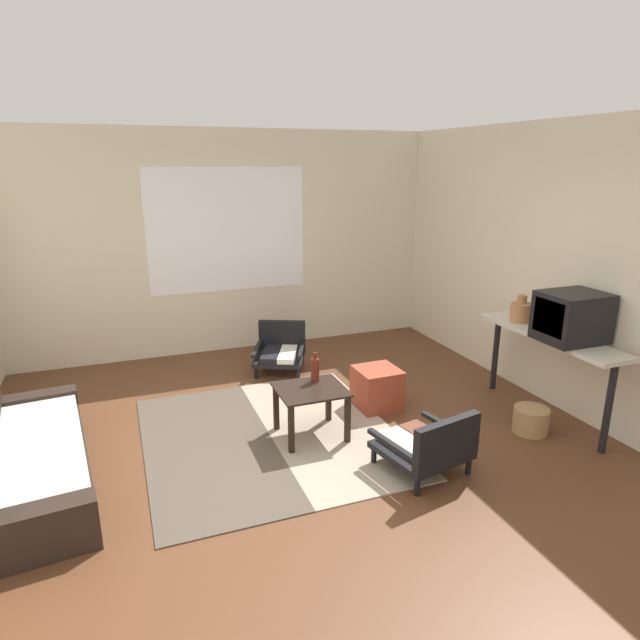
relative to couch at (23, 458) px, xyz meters
name	(u,v)px	position (x,y,z in m)	size (l,w,h in m)	color
ground_plane	(313,465)	(2.09, -0.51, -0.22)	(7.80, 7.80, 0.00)	#56331E
far_wall_with_window	(227,243)	(2.09, 2.55, 1.13)	(5.60, 0.13, 2.70)	beige
side_wall_right	(566,268)	(4.75, -0.21, 1.13)	(0.12, 6.60, 2.70)	beige
area_rug	(270,436)	(1.90, 0.06, -0.21)	(2.12, 2.30, 0.01)	#4C4238
couch	(23,458)	(0.00, 0.00, 0.00)	(0.94, 2.09, 0.73)	black
coffee_table	(311,399)	(2.24, -0.06, 0.13)	(0.58, 0.52, 0.45)	black
armchair_by_window	(280,349)	(2.46, 1.60, 0.01)	(0.74, 0.76, 0.52)	black
armchair_striped_foreground	(428,445)	(2.87, -0.93, 0.02)	(0.71, 0.70, 0.53)	black
ottoman_orange	(377,388)	(3.04, 0.26, -0.02)	(0.40, 0.40, 0.40)	#993D28
console_shelf	(549,344)	(4.39, -0.47, 0.50)	(0.38, 1.53, 0.82)	beige
crt_television	(572,317)	(4.39, -0.69, 0.82)	(0.53, 0.43, 0.42)	black
clay_vase	(521,311)	(4.39, -0.07, 0.71)	(0.20, 0.20, 0.26)	#A87047
glass_bottle	(315,369)	(2.33, 0.09, 0.34)	(0.07, 0.07, 0.27)	#5B2319
wicker_basket	(531,420)	(4.08, -0.68, -0.11)	(0.31, 0.31, 0.23)	#9E7A4C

